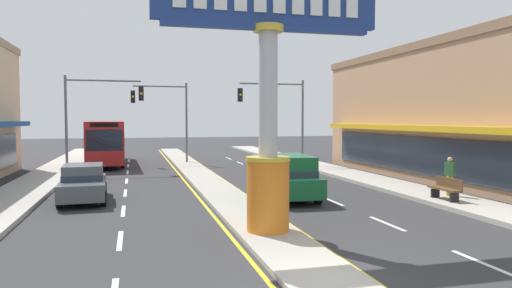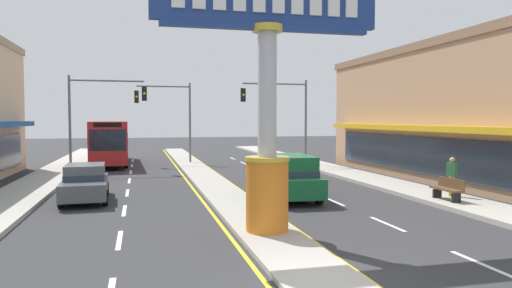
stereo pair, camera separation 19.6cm
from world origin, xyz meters
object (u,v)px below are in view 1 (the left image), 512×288
at_px(suv_far_right_lane, 288,176).
at_px(street_bench, 446,188).
at_px(traffic_light_median_far, 167,109).
at_px(pedestrian_near_kerb, 450,174).
at_px(district_sign, 268,102).
at_px(traffic_light_right_side, 279,108).
at_px(bus_near_right_lane, 106,140).
at_px(storefront_right, 477,113).
at_px(traffic_light_left_side, 95,106).
at_px(sedan_near_left_lane, 83,182).

height_order(suv_far_right_lane, street_bench, suv_far_right_lane).
height_order(traffic_light_median_far, pedestrian_near_kerb, traffic_light_median_far).
height_order(district_sign, street_bench, district_sign).
distance_m(street_bench, pedestrian_near_kerb, 1.21).
height_order(traffic_light_right_side, bus_near_right_lane, traffic_light_right_side).
bearing_deg(traffic_light_right_side, storefront_right, -42.51).
height_order(traffic_light_left_side, sedan_near_left_lane, traffic_light_left_side).
relative_size(traffic_light_median_far, suv_far_right_lane, 1.32).
bearing_deg(pedestrian_near_kerb, district_sign, -156.91).
bearing_deg(traffic_light_median_far, traffic_light_right_side, -30.95).
relative_size(traffic_light_left_side, traffic_light_right_side, 1.00).
bearing_deg(sedan_near_left_lane, traffic_light_right_side, 42.33).
bearing_deg(storefront_right, bus_near_right_lane, 146.24).
xyz_separation_m(traffic_light_left_side, traffic_light_right_side, (12.31, 0.01, 0.00)).
bearing_deg(suv_far_right_lane, sedan_near_left_lane, 168.58).
distance_m(storefront_right, traffic_light_median_far, 21.28).
bearing_deg(district_sign, pedestrian_near_kerb, 23.09).
xyz_separation_m(bus_near_right_lane, sedan_near_left_lane, (-0.00, -16.68, -1.08)).
bearing_deg(traffic_light_median_far, pedestrian_near_kerb, -61.09).
distance_m(traffic_light_right_side, sedan_near_left_lane, 16.63).
bearing_deg(storefront_right, traffic_light_median_far, 142.22).
bearing_deg(traffic_light_median_far, sedan_near_left_lane, -106.27).
height_order(storefront_right, traffic_light_right_side, storefront_right).
height_order(bus_near_right_lane, suv_far_right_lane, bus_near_right_lane).
bearing_deg(street_bench, storefront_right, 44.00).
distance_m(district_sign, pedestrian_near_kerb, 10.35).
bearing_deg(traffic_light_median_far, storefront_right, -37.78).
xyz_separation_m(traffic_light_right_side, pedestrian_near_kerb, (3.01, -14.55, -3.13)).
bearing_deg(pedestrian_near_kerb, traffic_light_right_side, 101.69).
xyz_separation_m(storefront_right, traffic_light_left_side, (-21.61, 8.52, 0.43)).
distance_m(sedan_near_left_lane, pedestrian_near_kerb, 15.46).
bearing_deg(sedan_near_left_lane, pedestrian_near_kerb, -13.44).
xyz_separation_m(storefront_right, sedan_near_left_lane, (-21.33, -2.43, -3.03)).
height_order(district_sign, sedan_near_left_lane, district_sign).
distance_m(district_sign, storefront_right, 18.37).
distance_m(traffic_light_left_side, traffic_light_median_far, 6.58).
relative_size(bus_near_right_lane, suv_far_right_lane, 2.41).
bearing_deg(street_bench, sedan_near_left_lane, 162.85).
relative_size(suv_far_right_lane, sedan_near_left_lane, 1.07).
distance_m(traffic_light_median_far, sedan_near_left_lane, 16.46).
xyz_separation_m(district_sign, storefront_right, (15.45, 9.93, -0.13)).
distance_m(traffic_light_left_side, street_bench, 21.45).
relative_size(district_sign, storefront_right, 0.36).
relative_size(storefront_right, traffic_light_left_side, 3.42).
distance_m(traffic_light_left_side, suv_far_right_lane, 15.71).
distance_m(bus_near_right_lane, pedestrian_near_kerb, 25.25).
height_order(traffic_light_right_side, sedan_near_left_lane, traffic_light_right_side).
height_order(suv_far_right_lane, sedan_near_left_lane, suv_far_right_lane).
height_order(bus_near_right_lane, street_bench, bus_near_right_lane).
height_order(storefront_right, traffic_light_left_side, storefront_right).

